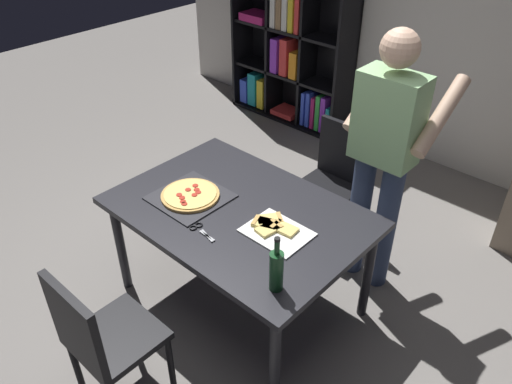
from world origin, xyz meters
The scene contains 11 objects.
ground_plane centered at (0.00, 0.00, 0.00)m, with size 12.00×12.00×0.00m, color gray.
back_wall centered at (0.00, 2.60, 1.40)m, with size 6.40×0.10×2.80m, color silver.
dining_table centered at (0.00, 0.00, 0.68)m, with size 1.50×1.04×0.75m.
chair_near_camera centered at (0.00, -1.01, 0.51)m, with size 0.42×0.42×0.90m.
chair_far_side centered at (0.00, 1.01, 0.51)m, with size 0.42×0.42×0.90m.
bookshelf centered at (-1.55, 2.38, 0.92)m, with size 1.40×0.35×1.95m.
person_serving_pizza centered at (0.48, 0.79, 1.00)m, with size 0.55×0.54×1.75m.
pepperoni_pizza_on_tray centered at (-0.30, -0.11, 0.77)m, with size 0.42×0.42×0.04m.
pizza_slices_on_towel centered at (0.28, 0.00, 0.76)m, with size 0.36×0.28×0.03m.
wine_bottle centered at (0.58, -0.34, 0.87)m, with size 0.07×0.07×0.32m.
kitchen_scissors centered at (-0.02, -0.29, 0.76)m, with size 0.20×0.09×0.01m.
Camera 1 is at (1.70, -1.71, 2.54)m, focal length 35.48 mm.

